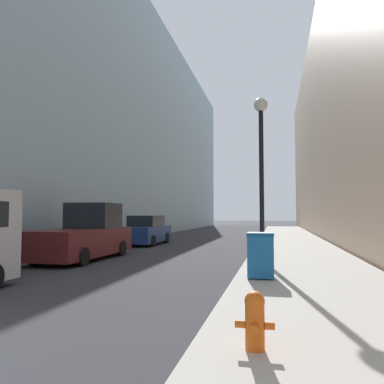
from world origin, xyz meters
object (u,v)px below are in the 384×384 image
at_px(lamppost, 261,158).
at_px(pickup_truck, 85,236).
at_px(fire_hydrant, 255,319).
at_px(parked_sedan_near, 146,231).
at_px(trash_bin, 261,255).

relative_size(lamppost, pickup_truck, 1.08).
relative_size(fire_hydrant, pickup_truck, 0.13).
bearing_deg(lamppost, parked_sedan_near, 132.07).
xyz_separation_m(trash_bin, pickup_truck, (-6.95, 3.81, 0.16)).
relative_size(fire_hydrant, lamppost, 0.12).
bearing_deg(trash_bin, pickup_truck, 151.26).
bearing_deg(parked_sedan_near, lamppost, -47.93).
xyz_separation_m(trash_bin, lamppost, (-0.08, 3.38, 2.96)).
xyz_separation_m(fire_hydrant, trash_bin, (-0.12, 5.07, 0.23)).
xyz_separation_m(pickup_truck, parked_sedan_near, (-0.01, 7.19, -0.13)).
height_order(lamppost, pickup_truck, lamppost).
relative_size(trash_bin, pickup_truck, 0.22).
relative_size(fire_hydrant, trash_bin, 0.60).
height_order(fire_hydrant, parked_sedan_near, parked_sedan_near).
bearing_deg(fire_hydrant, lamppost, 91.34).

